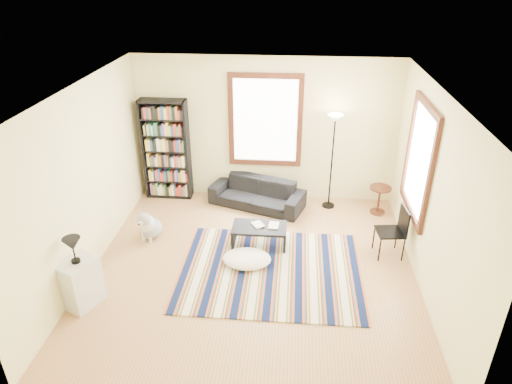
# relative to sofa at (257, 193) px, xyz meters

# --- Properties ---
(floor) EXTENTS (5.00, 5.00, 0.10)m
(floor) POSITION_rel_sofa_xyz_m (0.12, -2.05, -0.31)
(floor) COLOR tan
(floor) RESTS_ON ground
(ceiling) EXTENTS (5.00, 5.00, 0.10)m
(ceiling) POSITION_rel_sofa_xyz_m (0.12, -2.05, 2.59)
(ceiling) COLOR white
(ceiling) RESTS_ON floor
(wall_back) EXTENTS (5.00, 0.10, 2.80)m
(wall_back) POSITION_rel_sofa_xyz_m (0.12, 0.50, 1.14)
(wall_back) COLOR beige
(wall_back) RESTS_ON floor
(wall_front) EXTENTS (5.00, 0.10, 2.80)m
(wall_front) POSITION_rel_sofa_xyz_m (0.12, -4.60, 1.14)
(wall_front) COLOR beige
(wall_front) RESTS_ON floor
(wall_left) EXTENTS (0.10, 5.00, 2.80)m
(wall_left) POSITION_rel_sofa_xyz_m (-2.43, -2.05, 1.14)
(wall_left) COLOR beige
(wall_left) RESTS_ON floor
(wall_right) EXTENTS (0.10, 5.00, 2.80)m
(wall_right) POSITION_rel_sofa_xyz_m (2.67, -2.05, 1.14)
(wall_right) COLOR beige
(wall_right) RESTS_ON floor
(window_back) EXTENTS (1.20, 0.06, 1.60)m
(window_back) POSITION_rel_sofa_xyz_m (0.12, 0.42, 1.34)
(window_back) COLOR white
(window_back) RESTS_ON wall_back
(window_right) EXTENTS (0.06, 1.20, 1.60)m
(window_right) POSITION_rel_sofa_xyz_m (2.59, -1.25, 1.34)
(window_right) COLOR white
(window_right) RESTS_ON wall_right
(rug) EXTENTS (2.79, 2.24, 0.02)m
(rug) POSITION_rel_sofa_xyz_m (0.39, -2.08, -0.25)
(rug) COLOR #0B153A
(rug) RESTS_ON floor
(sofa) EXTENTS (1.94, 1.26, 0.53)m
(sofa) POSITION_rel_sofa_xyz_m (0.00, 0.00, 0.00)
(sofa) COLOR black
(sofa) RESTS_ON floor
(bookshelf) EXTENTS (0.90, 0.30, 2.00)m
(bookshelf) POSITION_rel_sofa_xyz_m (-1.80, 0.27, 0.74)
(bookshelf) COLOR black
(bookshelf) RESTS_ON floor
(coffee_table) EXTENTS (0.95, 0.59, 0.36)m
(coffee_table) POSITION_rel_sofa_xyz_m (0.16, -1.37, -0.08)
(coffee_table) COLOR black
(coffee_table) RESTS_ON floor
(book_a) EXTENTS (0.28, 0.26, 0.02)m
(book_a) POSITION_rel_sofa_xyz_m (0.06, -1.37, 0.11)
(book_a) COLOR beige
(book_a) RESTS_ON coffee_table
(book_b) EXTENTS (0.19, 0.25, 0.02)m
(book_b) POSITION_rel_sofa_xyz_m (0.31, -1.32, 0.10)
(book_b) COLOR beige
(book_b) RESTS_ON coffee_table
(floor_cushion) EXTENTS (0.90, 0.77, 0.19)m
(floor_cushion) POSITION_rel_sofa_xyz_m (0.01, -1.93, -0.17)
(floor_cushion) COLOR white
(floor_cushion) RESTS_ON floor
(floor_lamp) EXTENTS (0.40, 0.40, 1.86)m
(floor_lamp) POSITION_rel_sofa_xyz_m (1.39, 0.10, 0.67)
(floor_lamp) COLOR black
(floor_lamp) RESTS_ON floor
(side_table) EXTENTS (0.46, 0.46, 0.54)m
(side_table) POSITION_rel_sofa_xyz_m (2.32, -0.07, 0.01)
(side_table) COLOR #4C2113
(side_table) RESTS_ON floor
(folding_chair) EXTENTS (0.47, 0.45, 0.86)m
(folding_chair) POSITION_rel_sofa_xyz_m (2.27, -1.46, 0.17)
(folding_chair) COLOR black
(folding_chair) RESTS_ON floor
(white_cabinet) EXTENTS (0.55, 0.61, 0.70)m
(white_cabinet) POSITION_rel_sofa_xyz_m (-2.18, -3.04, 0.09)
(white_cabinet) COLOR silver
(white_cabinet) RESTS_ON floor
(table_lamp) EXTENTS (0.28, 0.28, 0.38)m
(table_lamp) POSITION_rel_sofa_xyz_m (-2.18, -3.04, 0.63)
(table_lamp) COLOR black
(table_lamp) RESTS_ON white_cabinet
(dog) EXTENTS (0.52, 0.65, 0.57)m
(dog) POSITION_rel_sofa_xyz_m (-1.73, -1.28, 0.02)
(dog) COLOR #ACACAC
(dog) RESTS_ON floor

